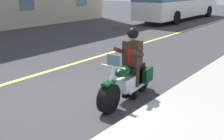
{
  "coord_description": "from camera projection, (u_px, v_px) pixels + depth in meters",
  "views": [
    {
      "loc": [
        3.9,
        4.74,
        2.63
      ],
      "look_at": [
        -0.79,
        1.02,
        0.75
      ],
      "focal_mm": 42.34,
      "sensor_mm": 36.0,
      "label": 1
    }
  ],
  "objects": [
    {
      "name": "ground_plane",
      "position": [
        60.0,
        99.0,
        6.51
      ],
      "size": [
        80.0,
        80.0,
        0.0
      ],
      "primitive_type": "plane",
      "color": "#333335"
    },
    {
      "name": "lane_center_stripe",
      "position": [
        14.0,
        81.0,
        7.7
      ],
      "size": [
        60.0,
        0.16,
        0.01
      ],
      "primitive_type": "cube",
      "color": "#E5DB4C",
      "rests_on": "ground_plane"
    },
    {
      "name": "motorcycle_main",
      "position": [
        128.0,
        82.0,
        6.37
      ],
      "size": [
        2.22,
        0.74,
        1.26
      ],
      "color": "black",
      "rests_on": "ground_plane"
    },
    {
      "name": "rider_main",
      "position": [
        132.0,
        57.0,
        6.35
      ],
      "size": [
        0.66,
        0.59,
        1.74
      ],
      "color": "black",
      "rests_on": "ground_plane"
    }
  ]
}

